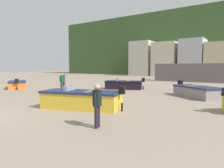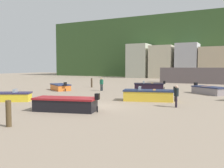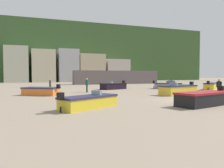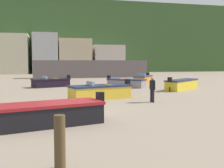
# 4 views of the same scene
# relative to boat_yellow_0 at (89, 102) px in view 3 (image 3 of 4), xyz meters

# --- Properties ---
(ground_plane) EXTENTS (160.00, 160.00, 0.00)m
(ground_plane) POSITION_rel_boat_yellow_0_xyz_m (8.25, 0.94, -0.40)
(ground_plane) COLOR gray
(headland_hill) EXTENTS (90.00, 32.00, 17.06)m
(headland_hill) POSITION_rel_boat_yellow_0_xyz_m (8.25, 66.94, 8.13)
(headland_hill) COLOR #39582D
(headland_hill) RESTS_ON ground
(harbor_pier) EXTENTS (18.16, 2.40, 2.79)m
(harbor_pier) POSITION_rel_boat_yellow_0_xyz_m (14.00, 30.94, 0.99)
(harbor_pier) COLOR #685D5F
(harbor_pier) RESTS_ON ground
(townhouse_far_left) EXTENTS (5.52, 5.35, 8.89)m
(townhouse_far_left) POSITION_rel_boat_yellow_0_xyz_m (-6.00, 47.61, 4.04)
(townhouse_far_left) COLOR beige
(townhouse_far_left) RESTS_ON ground
(townhouse_left) EXTENTS (5.73, 6.54, 8.27)m
(townhouse_left) POSITION_rel_boat_yellow_0_xyz_m (0.32, 48.21, 3.73)
(townhouse_left) COLOR beige
(townhouse_left) RESTS_ON ground
(townhouse_centre) EXTENTS (5.18, 6.65, 8.59)m
(townhouse_centre) POSITION_rel_boat_yellow_0_xyz_m (6.61, 48.26, 3.89)
(townhouse_centre) COLOR #B6B7BF
(townhouse_centre) RESTS_ON ground
(townhouse_centre_right) EXTENTS (6.97, 5.62, 7.51)m
(townhouse_centre_right) POSITION_rel_boat_yellow_0_xyz_m (12.91, 47.75, 3.35)
(townhouse_centre_right) COLOR beige
(townhouse_centre_right) RESTS_ON ground
(townhouse_far_right) EXTENTS (6.67, 6.35, 6.21)m
(townhouse_far_right) POSITION_rel_boat_yellow_0_xyz_m (20.40, 48.11, 2.70)
(townhouse_far_right) COLOR beige
(townhouse_far_right) RESTS_ON ground
(boat_yellow_0) EXTENTS (4.08, 3.08, 1.09)m
(boat_yellow_0) POSITION_rel_boat_yellow_0_xyz_m (0.00, 0.00, 0.00)
(boat_yellow_0) COLOR gold
(boat_yellow_0) RESTS_ON ground
(boat_black_1) EXTENTS (4.03, 2.83, 1.16)m
(boat_black_1) POSITION_rel_boat_yellow_0_xyz_m (7.49, 15.57, 0.04)
(boat_black_1) COLOR black
(boat_black_1) RESTS_ON ground
(boat_orange_2) EXTENTS (3.81, 3.28, 1.10)m
(boat_orange_2) POSITION_rel_boat_yellow_0_xyz_m (-2.24, 9.94, -0.00)
(boat_orange_2) COLOR orange
(boat_orange_2) RESTS_ON ground
(boat_black_3) EXTENTS (4.53, 2.64, 1.23)m
(boat_black_3) POSITION_rel_boat_yellow_0_xyz_m (7.37, -1.48, 0.06)
(boat_black_3) COLOR black
(boat_black_3) RESTS_ON ground
(boat_orange_4) EXTENTS (3.27, 3.79, 1.25)m
(boat_orange_4) POSITION_rel_boat_yellow_0_xyz_m (18.13, 17.57, 0.08)
(boat_orange_4) COLOR orange
(boat_orange_4) RESTS_ON ground
(boat_yellow_5) EXTENTS (4.45, 3.92, 1.25)m
(boat_yellow_5) POSITION_rel_boat_yellow_0_xyz_m (19.22, 10.18, 0.07)
(boat_yellow_5) COLOR gold
(boat_yellow_5) RESTS_ON ground
(boat_grey_6) EXTENTS (3.97, 3.62, 1.15)m
(boat_grey_6) POSITION_rel_boat_yellow_0_xyz_m (14.93, 13.64, 0.02)
(boat_grey_6) COLOR gray
(boat_grey_6) RESTS_ON ground
(boat_yellow_7) EXTENTS (4.62, 2.77, 1.28)m
(boat_yellow_7) POSITION_rel_boat_yellow_0_xyz_m (10.74, 5.72, 0.09)
(boat_yellow_7) COLOR gold
(boat_yellow_7) RESTS_ON ground
(mooring_post_near_water) EXTENTS (0.24, 0.24, 1.32)m
(mooring_post_near_water) POSITION_rel_boat_yellow_0_xyz_m (-0.91, 15.28, 0.26)
(mooring_post_near_water) COLOR #3F3122
(mooring_post_near_water) RESTS_ON ground
(beach_walker_foreground) EXTENTS (0.43, 0.53, 1.62)m
(beach_walker_foreground) POSITION_rel_boat_yellow_0_xyz_m (13.65, 3.38, 0.55)
(beach_walker_foreground) COLOR black
(beach_walker_foreground) RESTS_ON ground
(beach_walker_distant) EXTENTS (0.44, 0.52, 1.62)m
(beach_walker_distant) POSITION_rel_boat_yellow_0_xyz_m (2.79, 11.59, 0.55)
(beach_walker_distant) COLOR black
(beach_walker_distant) RESTS_ON ground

